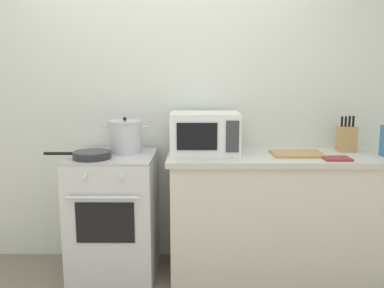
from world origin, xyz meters
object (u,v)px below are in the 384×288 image
at_px(stove, 115,215).
at_px(knife_block, 346,139).
at_px(stock_pot, 125,137).
at_px(oven_mitt, 337,159).
at_px(cutting_board, 297,154).
at_px(frying_pan, 91,155).
at_px(microwave, 205,133).

height_order(stove, knife_block, knife_block).
bearing_deg(knife_block, stock_pot, -178.11).
height_order(stove, oven_mitt, oven_mitt).
xyz_separation_m(stove, knife_block, (1.74, 0.14, 0.56)).
bearing_deg(cutting_board, stock_pot, 176.10).
bearing_deg(oven_mitt, stock_pot, 170.59).
bearing_deg(stock_pot, stove, -133.12).
bearing_deg(stove, stock_pot, 46.88).
xyz_separation_m(stock_pot, oven_mitt, (1.48, -0.25, -0.11)).
height_order(stock_pot, frying_pan, stock_pot).
distance_m(cutting_board, knife_block, 0.44).
bearing_deg(knife_block, cutting_board, -160.88).
bearing_deg(frying_pan, microwave, 14.75).
bearing_deg(stock_pot, knife_block, 1.89).
relative_size(stove, cutting_board, 2.56).
distance_m(stock_pot, cutting_board, 1.26).
height_order(microwave, cutting_board, microwave).
height_order(stock_pot, cutting_board, stock_pot).
distance_m(knife_block, oven_mitt, 0.36).
height_order(frying_pan, oven_mitt, frying_pan).
bearing_deg(stock_pot, cutting_board, -3.90).
height_order(stove, stock_pot, stock_pot).
relative_size(frying_pan, cutting_board, 1.28).
bearing_deg(knife_block, frying_pan, -171.72).
xyz_separation_m(knife_block, oven_mitt, (-0.18, -0.30, -0.09)).
bearing_deg(oven_mitt, microwave, 165.04).
distance_m(stock_pot, oven_mitt, 1.50).
relative_size(frying_pan, microwave, 0.92).
bearing_deg(microwave, stove, -173.27).
relative_size(stock_pot, knife_block, 1.24).
bearing_deg(stove, knife_block, 4.65).
height_order(frying_pan, microwave, microwave).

